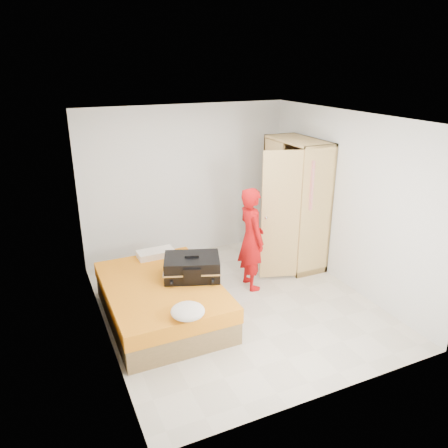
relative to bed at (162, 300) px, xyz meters
name	(u,v)px	position (x,y,z in m)	size (l,w,h in m)	color
room	(238,218)	(1.05, -0.13, 1.05)	(4.00, 4.02, 2.60)	beige
bed	(162,300)	(0.00, 0.00, 0.00)	(1.42, 2.02, 0.50)	olive
wardrobe	(294,207)	(2.50, 0.74, 0.75)	(1.15, 1.20, 2.10)	#DABB6A
person	(251,239)	(1.48, 0.28, 0.53)	(0.57, 0.37, 1.56)	#BB0D0B
suitcase	(192,267)	(0.44, 0.01, 0.39)	(0.89, 0.77, 0.32)	black
round_cushion	(188,311)	(0.05, -0.90, 0.32)	(0.39, 0.39, 0.15)	white
pillow	(156,253)	(0.17, 0.85, 0.30)	(0.54, 0.27, 0.10)	white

